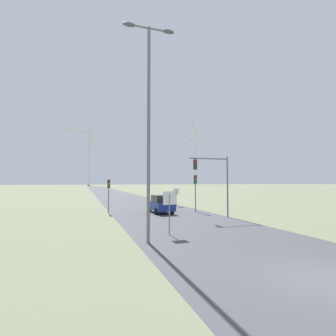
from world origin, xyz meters
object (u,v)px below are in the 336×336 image
object	(u,v)px
streetlamp	(149,108)
stop_sign_near	(169,204)
traffic_light_post_near_left	(109,188)
wind_turbine_center	(195,154)
wind_turbine_left	(89,152)
car_approaching	(161,204)
stop_sign_far	(176,194)
traffic_light_mast_overhead	(214,174)
traffic_light_post_near_right	(195,185)

from	to	relation	value
streetlamp	stop_sign_near	bearing A→B (deg)	43.53
traffic_light_post_near_left	wind_turbine_center	bearing A→B (deg)	63.94
traffic_light_post_near_left	wind_turbine_left	distance (m)	205.29
streetlamp	stop_sign_near	size ratio (longest dim) A/B	4.49
car_approaching	wind_turbine_center	xyz separation A→B (m)	(95.52, 207.64, 29.53)
stop_sign_far	traffic_light_mast_overhead	distance (m)	11.38
traffic_light_post_near_left	traffic_light_post_near_right	bearing A→B (deg)	-13.09
traffic_light_post_near_right	car_approaching	xyz separation A→B (m)	(-3.81, 0.19, -1.95)
traffic_light_post_near_left	car_approaching	bearing A→B (deg)	-20.23
traffic_light_mast_overhead	wind_turbine_left	size ratio (longest dim) A/B	0.09
stop_sign_far	wind_turbine_left	bearing A→B (deg)	92.05
car_approaching	wind_turbine_center	bearing A→B (deg)	65.30
traffic_light_post_near_left	traffic_light_mast_overhead	size ratio (longest dim) A/B	0.62
traffic_light_post_near_right	wind_turbine_center	distance (m)	228.84
stop_sign_far	car_approaching	xyz separation A→B (m)	(-3.95, -6.28, -0.72)
stop_sign_near	wind_turbine_center	size ratio (longest dim) A/B	0.04
traffic_light_mast_overhead	car_approaching	distance (m)	6.74
stop_sign_far	wind_turbine_center	bearing A→B (deg)	65.55
streetlamp	wind_turbine_left	world-z (taller)	wind_turbine_left
wind_turbine_left	traffic_light_post_near_left	bearing A→B (deg)	-90.54
streetlamp	traffic_light_post_near_left	world-z (taller)	streetlamp
traffic_light_post_near_left	car_approaching	size ratio (longest dim) A/B	0.82
wind_turbine_center	traffic_light_post_near_left	bearing A→B (deg)	-116.06
stop_sign_far	wind_turbine_left	xyz separation A→B (m)	(-7.12, 199.26, 26.58)
stop_sign_near	traffic_light_post_near_right	distance (m)	12.41
wind_turbine_left	wind_turbine_center	distance (m)	98.74
wind_turbine_left	wind_turbine_center	world-z (taller)	wind_turbine_center
streetlamp	traffic_light_mast_overhead	xyz separation A→B (m)	(7.91, 7.52, -3.25)
stop_sign_far	streetlamp	bearing A→B (deg)	-113.92
stop_sign_far	traffic_light_post_near_right	bearing A→B (deg)	-91.22
wind_turbine_left	wind_turbine_center	size ratio (longest dim) A/B	0.93
stop_sign_near	traffic_light_post_near_right	size ratio (longest dim) A/B	0.67
stop_sign_far	traffic_light_post_near_right	distance (m)	6.59
stop_sign_near	traffic_light_post_near_left	bearing A→B (deg)	101.06
traffic_light_post_near_left	wind_turbine_center	world-z (taller)	wind_turbine_center
car_approaching	stop_sign_near	bearing A→B (deg)	-103.72
stop_sign_far	traffic_light_post_near_right	world-z (taller)	traffic_light_post_near_right
traffic_light_mast_overhead	wind_turbine_left	distance (m)	211.91
streetlamp	stop_sign_far	xyz separation A→B (m)	(8.28, 18.66, -5.52)
stop_sign_near	traffic_light_mast_overhead	world-z (taller)	traffic_light_mast_overhead
stop_sign_near	wind_turbine_left	world-z (taller)	wind_turbine_left
traffic_light_post_near_left	streetlamp	bearing A→B (deg)	-86.94
stop_sign_far	wind_turbine_left	size ratio (longest dim) A/B	0.04
traffic_light_post_near_right	traffic_light_mast_overhead	xyz separation A→B (m)	(-0.23, -4.67, 1.05)
wind_turbine_center	traffic_light_mast_overhead	bearing A→B (deg)	-113.40
traffic_light_post_near_right	traffic_light_mast_overhead	distance (m)	4.79
traffic_light_mast_overhead	streetlamp	bearing A→B (deg)	-136.45
stop_sign_far	car_approaching	world-z (taller)	stop_sign_far
wind_turbine_left	streetlamp	bearing A→B (deg)	-90.30
car_approaching	wind_turbine_left	bearing A→B (deg)	90.88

